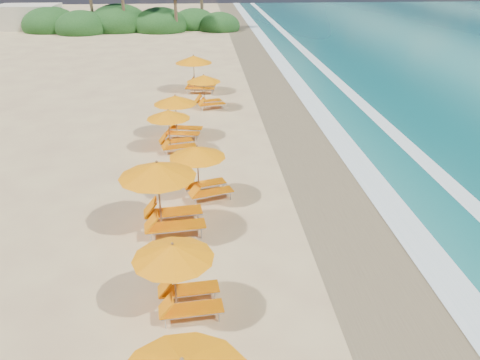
{
  "coord_description": "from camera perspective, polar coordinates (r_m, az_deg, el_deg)",
  "views": [
    {
      "loc": [
        -1.17,
        -15.03,
        8.31
      ],
      "look_at": [
        0.0,
        0.0,
        1.2
      ],
      "focal_mm": 35.89,
      "sensor_mm": 36.0,
      "label": 1
    }
  ],
  "objects": [
    {
      "name": "station_6",
      "position": [
        22.28,
        -8.03,
        6.21
      ],
      "size": [
        2.49,
        2.4,
        2.02
      ],
      "rotation": [
        0.0,
        0.0,
        0.24
      ],
      "color": "olive",
      "rests_on": "ground"
    },
    {
      "name": "station_4",
      "position": [
        15.57,
        -8.89,
        -1.39
      ],
      "size": [
        2.91,
        2.75,
        2.52
      ],
      "rotation": [
        0.0,
        0.0,
        0.12
      ],
      "color": "olive",
      "rests_on": "ground"
    },
    {
      "name": "treeline",
      "position": [
        61.61,
        -13.25,
        17.82
      ],
      "size": [
        25.8,
        8.8,
        9.74
      ],
      "color": "#163D14",
      "rests_on": "ground"
    },
    {
      "name": "beach_building",
      "position": [
        66.74,
        -23.76,
        17.32
      ],
      "size": [
        7.0,
        5.0,
        2.8
      ],
      "primitive_type": "cube",
      "color": "beige",
      "rests_on": "ground"
    },
    {
      "name": "station_8",
      "position": [
        28.72,
        -3.99,
        10.74
      ],
      "size": [
        2.53,
        2.45,
        2.04
      ],
      "rotation": [
        0.0,
        0.0,
        0.26
      ],
      "color": "olive",
      "rests_on": "ground"
    },
    {
      "name": "station_7",
      "position": [
        24.02,
        -7.22,
        7.87
      ],
      "size": [
        2.6,
        2.48,
        2.17
      ],
      "rotation": [
        0.0,
        0.0,
        -0.18
      ],
      "color": "olive",
      "rests_on": "ground"
    },
    {
      "name": "surf_foam",
      "position": [
        18.88,
        20.74,
        -2.55
      ],
      "size": [
        4.0,
        160.0,
        0.01
      ],
      "color": "white",
      "rests_on": "ground"
    },
    {
      "name": "wet_sand",
      "position": [
        17.93,
        12.87,
        -3.03
      ],
      "size": [
        4.0,
        160.0,
        0.01
      ],
      "primitive_type": "cube",
      "color": "olive",
      "rests_on": "ground"
    },
    {
      "name": "ground",
      "position": [
        17.21,
        0.0,
        -3.61
      ],
      "size": [
        160.0,
        160.0,
        0.0
      ],
      "primitive_type": "plane",
      "color": "#D5BB7D",
      "rests_on": "ground"
    },
    {
      "name": "station_9",
      "position": [
        32.28,
        -5.15,
        12.75
      ],
      "size": [
        2.85,
        2.7,
        2.45
      ],
      "rotation": [
        0.0,
        0.0,
        -0.13
      ],
      "color": "olive",
      "rests_on": "ground"
    },
    {
      "name": "station_5",
      "position": [
        17.71,
        -4.52,
        1.44
      ],
      "size": [
        2.67,
        2.6,
        2.11
      ],
      "rotation": [
        0.0,
        0.0,
        0.31
      ],
      "color": "olive",
      "rests_on": "ground"
    },
    {
      "name": "station_3",
      "position": [
        12.2,
        -7.04,
        -10.89
      ],
      "size": [
        2.36,
        2.22,
        2.06
      ],
      "rotation": [
        0.0,
        0.0,
        0.1
      ],
      "color": "olive",
      "rests_on": "ground"
    }
  ]
}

